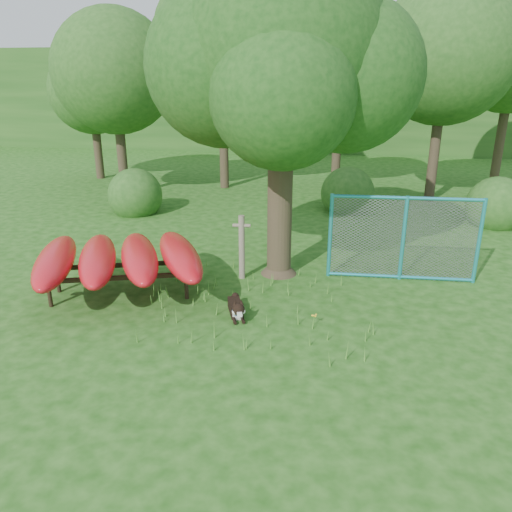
% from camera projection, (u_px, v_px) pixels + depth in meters
% --- Properties ---
extents(ground, '(80.00, 80.00, 0.00)m').
position_uv_depth(ground, '(234.00, 329.00, 9.11)').
color(ground, '#17470E').
rests_on(ground, ground).
extents(oak_tree, '(5.73, 5.06, 6.98)m').
position_uv_depth(oak_tree, '(281.00, 60.00, 10.14)').
color(oak_tree, '#34291C').
rests_on(oak_tree, ground).
extents(wooden_post, '(0.40, 0.15, 1.48)m').
position_uv_depth(wooden_post, '(242.00, 246.00, 11.14)').
color(wooden_post, '#706554').
rests_on(wooden_post, ground).
extents(kayak_rack, '(4.34, 3.90, 1.08)m').
position_uv_depth(kayak_rack, '(119.00, 258.00, 10.23)').
color(kayak_rack, black).
rests_on(kayak_rack, ground).
extents(husky_dog, '(0.50, 0.98, 0.45)m').
position_uv_depth(husky_dog, '(237.00, 308.00, 9.54)').
color(husky_dog, black).
rests_on(husky_dog, ground).
extents(fence_section, '(3.30, 0.22, 3.21)m').
position_uv_depth(fence_section, '(403.00, 239.00, 11.02)').
color(fence_section, teal).
rests_on(fence_section, ground).
extents(wildflower_clump, '(0.10, 0.09, 0.22)m').
position_uv_depth(wildflower_clump, '(314.00, 316.00, 9.18)').
color(wildflower_clump, '#4C892D').
rests_on(wildflower_clump, ground).
extents(bg_tree_a, '(4.40, 4.40, 6.70)m').
position_uv_depth(bg_tree_a, '(114.00, 72.00, 17.91)').
color(bg_tree_a, '#34291C').
rests_on(bg_tree_a, ground).
extents(bg_tree_b, '(5.20, 5.20, 8.22)m').
position_uv_depth(bg_tree_b, '(222.00, 41.00, 18.81)').
color(bg_tree_b, '#34291C').
rests_on(bg_tree_b, ground).
extents(bg_tree_c, '(4.00, 4.00, 6.12)m').
position_uv_depth(bg_tree_c, '(340.00, 83.00, 19.52)').
color(bg_tree_c, '#34291C').
rests_on(bg_tree_c, ground).
extents(bg_tree_d, '(4.80, 4.80, 7.50)m').
position_uv_depth(bg_tree_d, '(446.00, 53.00, 16.77)').
color(bg_tree_d, '#34291C').
rests_on(bg_tree_d, ground).
extents(bg_tree_f, '(3.60, 3.60, 5.55)m').
position_uv_depth(bg_tree_f, '(92.00, 92.00, 21.34)').
color(bg_tree_f, '#34291C').
rests_on(bg_tree_f, ground).
extents(shrub_left, '(1.80, 1.80, 1.80)m').
position_uv_depth(shrub_left, '(137.00, 213.00, 16.87)').
color(shrub_left, '#22511A').
rests_on(shrub_left, ground).
extents(shrub_right, '(1.80, 1.80, 1.80)m').
position_uv_depth(shrub_right, '(493.00, 225.00, 15.48)').
color(shrub_right, '#22511A').
rests_on(shrub_right, ground).
extents(shrub_mid, '(1.80, 1.80, 1.80)m').
position_uv_depth(shrub_mid, '(346.00, 211.00, 17.13)').
color(shrub_mid, '#22511A').
rests_on(shrub_mid, ground).
extents(wooded_hillside, '(80.00, 12.00, 6.00)m').
position_uv_depth(wooded_hillside, '(320.00, 97.00, 34.04)').
color(wooded_hillside, '#22511A').
rests_on(wooded_hillside, ground).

